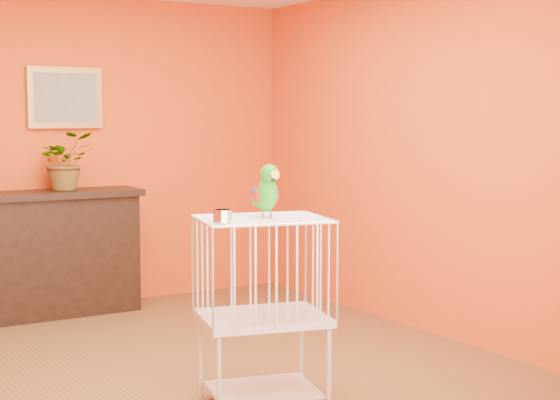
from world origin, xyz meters
TOP-DOWN VIEW (x-y plane):
  - ground at (0.00, 0.00)m, footprint 4.50×4.50m
  - room_shell at (0.00, 0.00)m, footprint 4.50×4.50m
  - console_cabinet at (-0.17, 2.01)m, footprint 1.35×0.49m
  - potted_plant at (-0.07, 2.07)m, footprint 0.43×0.48m
  - framed_picture at (0.00, 2.22)m, footprint 0.62×0.04m
  - birdcage at (0.14, -0.74)m, footprint 0.78×0.67m
  - feed_cup at (-0.16, -0.84)m, footprint 0.10×0.10m
  - parrot at (0.16, -0.75)m, footprint 0.15×0.27m

SIDE VIEW (x-z plane):
  - ground at x=0.00m, z-range 0.00..0.00m
  - console_cabinet at x=-0.17m, z-range 0.00..1.01m
  - birdcage at x=0.14m, z-range 0.02..1.06m
  - feed_cup at x=-0.16m, z-range 1.05..1.11m
  - potted_plant at x=-0.07m, z-range 1.00..1.37m
  - parrot at x=0.16m, z-range 1.04..1.34m
  - room_shell at x=0.00m, z-range -0.67..3.83m
  - framed_picture at x=0.00m, z-range 1.50..2.00m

